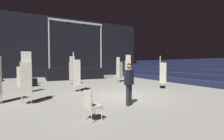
# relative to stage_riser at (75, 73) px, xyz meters

# --- Properties ---
(ground_plane) EXTENTS (22.00, 30.00, 0.10)m
(ground_plane) POSITION_rel_stage_riser_xyz_m (0.00, -10.94, -0.78)
(ground_plane) COLOR gray
(arena_end_wall) EXTENTS (22.00, 0.30, 8.00)m
(arena_end_wall) POSITION_rel_stage_riser_xyz_m (0.00, 4.06, 3.27)
(arena_end_wall) COLOR black
(arena_end_wall) RESTS_ON ground_plane
(bleacher_bank_right) EXTENTS (3.75, 24.00, 2.25)m
(bleacher_bank_right) POSITION_rel_stage_riser_xyz_m (9.12, -9.94, 0.40)
(bleacher_bank_right) COLOR #191E38
(bleacher_bank_right) RESTS_ON ground_plane
(stage_riser) EXTENTS (6.18, 2.93, 6.37)m
(stage_riser) POSITION_rel_stage_riser_xyz_m (0.00, 0.00, 0.00)
(stage_riser) COLOR black
(stage_riser) RESTS_ON ground_plane
(man_with_tie) EXTENTS (0.56, 0.37, 1.79)m
(man_with_tie) POSITION_rel_stage_riser_xyz_m (-0.77, -12.78, 0.29)
(man_with_tie) COLOR black
(man_with_tie) RESTS_ON ground_plane
(chair_stack_front_right) EXTENTS (0.51, 0.51, 2.48)m
(chair_stack_front_right) POSITION_rel_stage_riser_xyz_m (-1.90, -8.45, 0.51)
(chair_stack_front_right) COLOR #B2B5BA
(chair_stack_front_right) RESTS_ON ground_plane
(chair_stack_mid_left) EXTENTS (0.45, 0.45, 2.31)m
(chair_stack_mid_left) POSITION_rel_stage_riser_xyz_m (-4.62, -10.52, 0.43)
(chair_stack_mid_left) COLOR #B2B5BA
(chair_stack_mid_left) RESTS_ON ground_plane
(chair_stack_mid_right) EXTENTS (0.57, 0.57, 2.48)m
(chair_stack_mid_right) POSITION_rel_stage_riser_xyz_m (2.61, -7.35, 0.51)
(chair_stack_mid_right) COLOR #B2B5BA
(chair_stack_mid_right) RESTS_ON ground_plane
(chair_stack_mid_centre) EXTENTS (0.62, 0.62, 2.05)m
(chair_stack_mid_centre) POSITION_rel_stage_riser_xyz_m (-4.89, -7.59, 0.30)
(chair_stack_mid_centre) COLOR #B2B5BA
(chair_stack_mid_centre) RESTS_ON ground_plane
(chair_stack_rear_left) EXTENTS (0.62, 0.62, 2.31)m
(chair_stack_rear_left) POSITION_rel_stage_riser_xyz_m (3.82, -10.04, 0.43)
(chair_stack_rear_left) COLOR #B2B5BA
(chair_stack_rear_left) RESTS_ON ground_plane
(chair_stack_rear_right) EXTENTS (0.48, 0.48, 2.39)m
(chair_stack_rear_right) POSITION_rel_stage_riser_xyz_m (-1.38, -4.81, 0.47)
(chair_stack_rear_right) COLOR #B2B5BA
(chair_stack_rear_right) RESTS_ON ground_plane
(chair_stack_rear_centre) EXTENTS (0.54, 0.54, 2.48)m
(chair_stack_rear_centre) POSITION_rel_stage_riser_xyz_m (-4.91, -3.51, 0.51)
(chair_stack_rear_centre) COLOR #B2B5BA
(chair_stack_rear_centre) RESTS_ON ground_plane
(chair_stack_aisle_left) EXTENTS (0.55, 0.55, 2.39)m
(chair_stack_aisle_left) POSITION_rel_stage_riser_xyz_m (3.16, -5.01, 0.47)
(chair_stack_aisle_left) COLOR #B2B5BA
(chair_stack_aisle_left) RESTS_ON ground_plane
(equipment_road_case) EXTENTS (1.08, 0.96, 0.62)m
(equipment_road_case) POSITION_rel_stage_riser_xyz_m (-4.59, -4.67, -0.42)
(equipment_road_case) COLOR black
(equipment_road_case) RESTS_ON ground_plane
(loose_chair_near_man) EXTENTS (0.54, 0.54, 0.95)m
(loose_chair_near_man) POSITION_rel_stage_riser_xyz_m (-2.78, -13.75, -0.19)
(loose_chair_near_man) COLOR #B2B5BA
(loose_chair_near_man) RESTS_ON ground_plane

